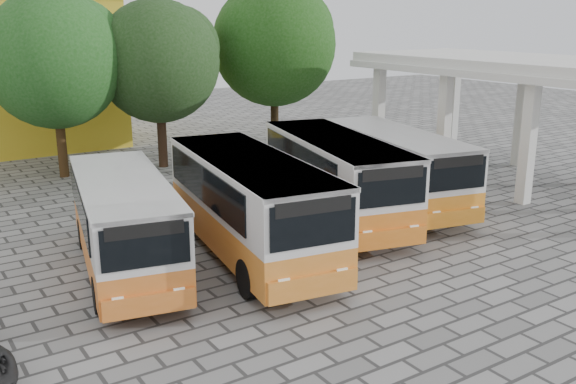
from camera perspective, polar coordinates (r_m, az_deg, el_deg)
ground at (r=20.07m, az=10.67°, el=-5.70°), size 90.00×90.00×0.00m
terminal_shelter at (r=29.44m, az=20.72°, el=10.13°), size 6.80×15.80×5.40m
bus_far_left at (r=18.71m, az=-14.34°, el=-2.35°), size 3.82×7.97×2.74m
bus_centre_left at (r=19.26m, az=-3.39°, el=-0.77°), size 3.90×8.86×3.07m
bus_centre_right at (r=22.76m, az=4.24°, el=1.68°), size 4.50×8.82×3.02m
bus_far_right at (r=24.90m, az=9.51°, el=2.52°), size 4.10×8.38×2.88m
tree_left at (r=30.40m, az=-20.02°, el=11.33°), size 6.29×5.99×8.24m
tree_middle at (r=31.26m, az=-11.38°, el=11.68°), size 6.05×5.76×7.94m
tree_right at (r=35.29m, az=-1.14°, el=13.39°), size 6.99×6.65×8.98m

